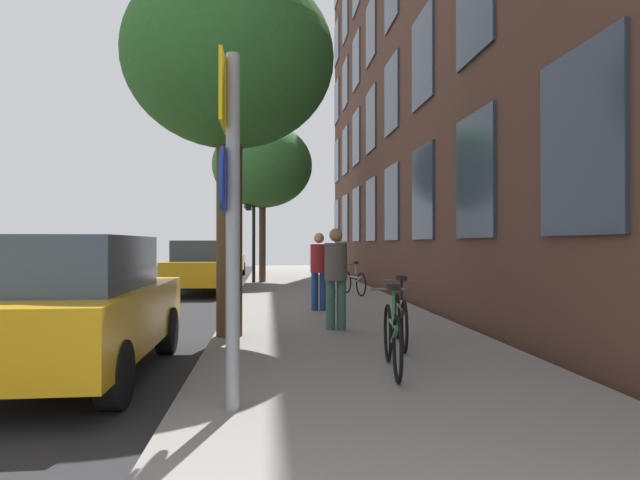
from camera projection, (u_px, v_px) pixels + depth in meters
ground_plane at (190, 297)px, 15.37m from camera, size 41.80×41.80×0.00m
road_asphalt at (115, 297)px, 15.17m from camera, size 7.00×38.00×0.01m
sidewalk at (311, 294)px, 15.71m from camera, size 4.20×38.00×0.12m
sign_post at (230, 201)px, 4.56m from camera, size 0.15×0.60×3.05m
traffic_light at (251, 217)px, 19.44m from camera, size 0.43×0.24×3.49m
tree_near at (230, 62)px, 8.20m from camera, size 3.22×3.22×5.65m
tree_far at (262, 166)px, 19.78m from camera, size 3.70×3.70×5.90m
bicycle_0 at (392, 337)px, 5.92m from camera, size 0.42×1.67×0.98m
bicycle_1 at (400, 318)px, 7.43m from camera, size 0.44×1.71×0.98m
bicycle_2 at (328, 288)px, 12.73m from camera, size 0.42×1.66×0.89m
bicycle_3 at (354, 282)px, 14.78m from camera, size 0.55×1.62×0.93m
pedestrian_0 at (336, 272)px, 8.81m from camera, size 0.50×0.50×1.68m
pedestrian_1 at (319, 266)px, 11.31m from camera, size 0.43×0.43×1.65m
car_0 at (73, 306)px, 6.03m from camera, size 1.82×3.95×1.62m
car_1 at (203, 266)px, 16.52m from camera, size 1.88×4.52×1.62m
car_2 at (222, 259)px, 24.33m from camera, size 1.92×4.42×1.62m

